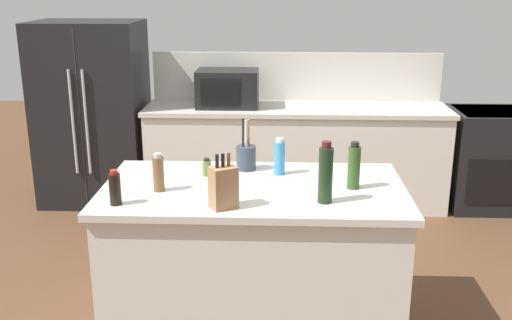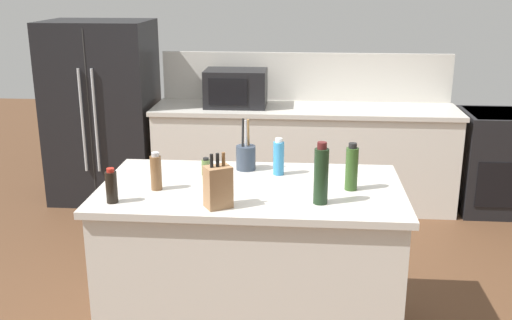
# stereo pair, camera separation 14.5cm
# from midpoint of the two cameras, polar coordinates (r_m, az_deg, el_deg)

# --- Properties ---
(back_counter_run) EXTENTS (2.79, 0.66, 0.94)m
(back_counter_run) POSITION_cam_midpoint_polar(r_m,az_deg,el_deg) (5.64, 3.06, 0.40)
(back_counter_run) COLOR beige
(back_counter_run) RESTS_ON ground_plane
(wall_backsplash) EXTENTS (2.75, 0.03, 0.46)m
(wall_backsplash) POSITION_cam_midpoint_polar(r_m,az_deg,el_deg) (5.80, 3.14, 7.93)
(wall_backsplash) COLOR beige
(wall_backsplash) RESTS_ON back_counter_run
(kitchen_island) EXTENTS (1.72, 0.94, 0.94)m
(kitchen_island) POSITION_cam_midpoint_polar(r_m,az_deg,el_deg) (3.59, -1.40, -9.58)
(kitchen_island) COLOR beige
(kitchen_island) RESTS_ON ground_plane
(refrigerator) EXTENTS (0.97, 0.75, 1.71)m
(refrigerator) POSITION_cam_midpoint_polar(r_m,az_deg,el_deg) (5.89, -15.99, 4.30)
(refrigerator) COLOR black
(refrigerator) RESTS_ON ground_plane
(range_oven) EXTENTS (0.76, 0.65, 0.92)m
(range_oven) POSITION_cam_midpoint_polar(r_m,az_deg,el_deg) (5.95, 20.83, 0.13)
(range_oven) COLOR black
(range_oven) RESTS_ON ground_plane
(microwave) EXTENTS (0.56, 0.39, 0.34)m
(microwave) POSITION_cam_midpoint_polar(r_m,az_deg,el_deg) (5.52, -3.49, 6.83)
(microwave) COLOR black
(microwave) RESTS_ON back_counter_run
(knife_block) EXTENTS (0.16, 0.15, 0.29)m
(knife_block) POSITION_cam_midpoint_polar(r_m,az_deg,el_deg) (3.07, -4.48, -2.57)
(knife_block) COLOR #936B47
(knife_block) RESTS_ON kitchen_island
(utensil_crock) EXTENTS (0.12, 0.12, 0.32)m
(utensil_crock) POSITION_cam_midpoint_polar(r_m,az_deg,el_deg) (3.69, -2.08, 0.31)
(utensil_crock) COLOR #333D4C
(utensil_crock) RESTS_ON kitchen_island
(spice_jar_oregano) EXTENTS (0.05, 0.05, 0.11)m
(spice_jar_oregano) POSITION_cam_midpoint_polar(r_m,az_deg,el_deg) (3.60, -5.86, -0.73)
(spice_jar_oregano) COLOR #567038
(spice_jar_oregano) RESTS_ON kitchen_island
(soy_sauce_bottle) EXTENTS (0.06, 0.06, 0.19)m
(soy_sauce_bottle) POSITION_cam_midpoint_polar(r_m,az_deg,el_deg) (3.22, -14.55, -2.64)
(soy_sauce_bottle) COLOR black
(soy_sauce_bottle) RESTS_ON kitchen_island
(dish_soap_bottle) EXTENTS (0.07, 0.07, 0.23)m
(dish_soap_bottle) POSITION_cam_midpoint_polar(r_m,az_deg,el_deg) (3.59, 1.09, 0.26)
(dish_soap_bottle) COLOR #3384BC
(dish_soap_bottle) RESTS_ON kitchen_island
(olive_oil_bottle) EXTENTS (0.07, 0.07, 0.27)m
(olive_oil_bottle) POSITION_cam_midpoint_polar(r_m,az_deg,el_deg) (3.37, 8.10, -0.64)
(olive_oil_bottle) COLOR #2D4C1E
(olive_oil_bottle) RESTS_ON kitchen_island
(pepper_grinder) EXTENTS (0.06, 0.06, 0.22)m
(pepper_grinder) POSITION_cam_midpoint_polar(r_m,az_deg,el_deg) (3.36, -10.50, -1.26)
(pepper_grinder) COLOR brown
(pepper_grinder) RESTS_ON kitchen_island
(wine_bottle) EXTENTS (0.08, 0.08, 0.33)m
(wine_bottle) POSITION_cam_midpoint_polar(r_m,az_deg,el_deg) (3.14, 5.32, -1.35)
(wine_bottle) COLOR black
(wine_bottle) RESTS_ON kitchen_island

